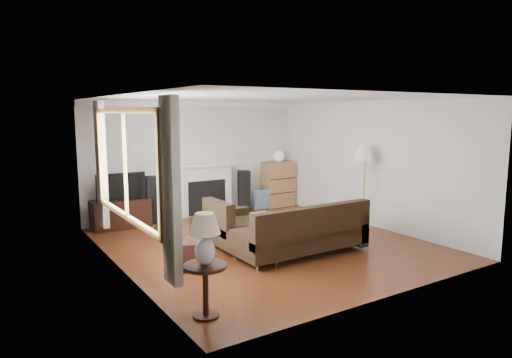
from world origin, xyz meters
TOP-DOWN VIEW (x-y plane):
  - room at (0.00, 0.00)m, footprint 5.10×5.60m
  - window at (-2.45, -0.20)m, footprint 0.12×2.74m
  - curtain_near at (-2.40, -1.72)m, footprint 0.10×0.35m
  - curtain_far at (-2.40, 1.32)m, footprint 0.10×0.35m
  - fireplace at (0.15, 2.64)m, footprint 1.40×0.26m
  - tv_stand at (-1.80, 2.47)m, footprint 1.11×0.50m
  - television at (-1.80, 2.47)m, footprint 0.95×0.12m
  - speaker_left at (-1.10, 2.53)m, footprint 0.34×0.38m
  - speaker_right at (1.09, 2.53)m, footprint 0.35×0.38m
  - bookshelf at (2.07, 2.53)m, footprint 0.79×0.37m
  - globe_lamp at (2.07, 2.53)m, footprint 0.27×0.27m
  - sectional_sofa at (0.15, -0.79)m, footprint 2.43×1.77m
  - coffee_table at (-0.05, 0.41)m, footprint 1.05×0.60m
  - footstool at (-1.62, -0.45)m, footprint 0.64×0.64m
  - floor_lamp at (2.22, -0.14)m, footprint 0.48×0.48m
  - side_table at (-2.15, -2.04)m, footprint 0.48×0.48m
  - table_lamp at (-2.15, -2.04)m, footprint 0.35×0.35m

SIDE VIEW (x-z plane):
  - coffee_table at x=-0.05m, z-range 0.00..0.40m
  - footstool at x=-1.62m, z-range 0.00..0.41m
  - tv_stand at x=-1.80m, z-range 0.00..0.56m
  - side_table at x=-2.15m, z-range 0.00..0.61m
  - sectional_sofa at x=0.15m, z-range 0.00..0.78m
  - speaker_right at x=1.09m, z-range 0.00..0.93m
  - speaker_left at x=-1.10m, z-range 0.00..0.96m
  - bookshelf at x=2.07m, z-range 0.00..1.08m
  - fireplace at x=0.15m, z-range 0.00..1.15m
  - floor_lamp at x=2.22m, z-range 0.00..1.64m
  - television at x=-1.80m, z-range 0.56..1.10m
  - table_lamp at x=-2.15m, z-range 0.61..1.18m
  - globe_lamp at x=2.07m, z-range 1.08..1.35m
  - room at x=0.00m, z-range -0.02..2.52m
  - curtain_near at x=-2.40m, z-range 0.35..2.45m
  - curtain_far at x=-2.40m, z-range 0.35..2.45m
  - window at x=-2.45m, z-range 0.78..2.32m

